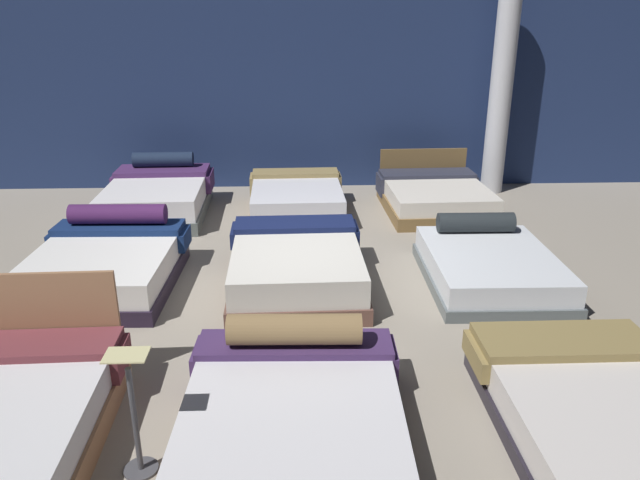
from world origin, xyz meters
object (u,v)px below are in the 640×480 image
object	(u,v)px
bed_2	(598,411)
bed_4	(296,266)
bed_3	(105,265)
bed_6	(158,197)
bed_7	(297,199)
price_sign	(136,428)
bed_5	(489,266)
support_pillar	(501,93)
bed_1	(293,415)
bed_8	(435,197)

from	to	relation	value
bed_2	bed_4	distance (m)	3.55
bed_3	bed_6	xyz separation A→B (m)	(0.04, 2.70, 0.03)
bed_7	price_sign	distance (m)	5.85
bed_3	bed_7	size ratio (longest dim) A/B	1.02
bed_7	bed_4	bearing A→B (deg)	-91.61
bed_2	bed_6	distance (m)	7.13
bed_4	bed_5	distance (m)	2.29
bed_3	support_pillar	world-z (taller)	support_pillar
bed_1	bed_6	xyz separation A→B (m)	(-2.17, 5.54, 0.07)
support_pillar	bed_8	bearing A→B (deg)	-139.52
bed_8	bed_2	bearing A→B (deg)	-91.71
bed_3	support_pillar	xyz separation A→B (m)	(5.78, 3.81, 1.49)
bed_7	support_pillar	size ratio (longest dim) A/B	0.56
support_pillar	bed_4	bearing A→B (deg)	-132.01
bed_1	bed_5	bearing A→B (deg)	51.51
bed_3	bed_5	world-z (taller)	bed_3
bed_2	support_pillar	bearing A→B (deg)	78.99
bed_3	bed_6	bearing A→B (deg)	90.75
bed_1	support_pillar	size ratio (longest dim) A/B	0.59
bed_1	bed_8	bearing A→B (deg)	69.30
bed_2	bed_5	size ratio (longest dim) A/B	1.05
bed_1	support_pillar	world-z (taller)	support_pillar
bed_5	bed_7	world-z (taller)	bed_5
bed_4	bed_8	size ratio (longest dim) A/B	1.03
bed_8	price_sign	world-z (taller)	price_sign
bed_7	bed_3	bearing A→B (deg)	-132.15
bed_1	bed_7	world-z (taller)	bed_1
bed_4	price_sign	world-z (taller)	price_sign
bed_6	support_pillar	xyz separation A→B (m)	(5.75, 1.11, 1.46)
bed_8	price_sign	size ratio (longest dim) A/B	2.12
bed_1	bed_4	size ratio (longest dim) A/B	1.01
bed_5	price_sign	bearing A→B (deg)	-137.45
bed_3	price_sign	bearing A→B (deg)	-68.39
bed_2	bed_4	size ratio (longest dim) A/B	1.02
price_sign	bed_7	bearing A→B (deg)	79.00
bed_3	bed_4	bearing A→B (deg)	-1.52
bed_2	bed_8	xyz separation A→B (m)	(-0.00, 5.58, 0.03)
bed_7	price_sign	size ratio (longest dim) A/B	2.07
bed_2	bed_5	xyz separation A→B (m)	(0.03, 2.77, 0.01)
price_sign	support_pillar	world-z (taller)	support_pillar
bed_6	price_sign	bearing A→B (deg)	-80.90
bed_4	price_sign	xyz separation A→B (m)	(-1.10, -3.01, 0.10)
price_sign	bed_1	bearing A→B (deg)	15.14
bed_4	bed_6	distance (m)	3.58
bed_4	bed_5	xyz separation A→B (m)	(2.29, 0.03, -0.05)
bed_4	bed_8	bearing A→B (deg)	50.24
bed_7	bed_1	bearing A→B (deg)	-91.86
bed_3	bed_8	xyz separation A→B (m)	(4.50, 2.71, -0.03)
bed_7	bed_8	bearing A→B (deg)	1.27
bed_8	bed_3	bearing A→B (deg)	-150.66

